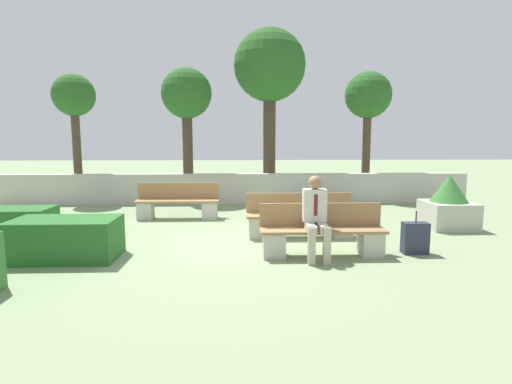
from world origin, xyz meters
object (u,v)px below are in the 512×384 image
object	(u,v)px
bench_front	(322,235)
suitcase	(415,238)
tree_leftmost	(74,100)
tree_center_right	(270,69)
tree_rightmost	(368,98)
planter_corner_left	(449,204)
tree_center_left	(187,98)
person_seated_man	(316,213)
bench_left_side	(178,205)
bench_right_side	(300,220)

from	to	relation	value
bench_front	suitcase	xyz separation A→B (m)	(1.61, 0.05, -0.07)
tree_leftmost	tree_center_right	bearing A→B (deg)	7.05
tree_rightmost	planter_corner_left	bearing A→B (deg)	-84.93
tree_center_left	tree_rightmost	size ratio (longest dim) A/B	1.01
planter_corner_left	tree_center_right	world-z (taller)	tree_center_right
person_seated_man	tree_center_left	size ratio (longest dim) A/B	0.32
bench_left_side	tree_rightmost	bearing A→B (deg)	36.53
person_seated_man	tree_center_right	size ratio (longest dim) A/B	0.24
bench_front	tree_leftmost	size ratio (longest dim) A/B	0.53
bench_front	tree_center_left	xyz separation A→B (m)	(-3.07, 6.48, 2.91)
bench_right_side	suitcase	distance (m)	2.20
bench_left_side	tree_rightmost	distance (m)	7.26
bench_left_side	tree_leftmost	world-z (taller)	tree_leftmost
bench_left_side	tree_center_right	world-z (taller)	tree_center_right
person_seated_man	suitcase	size ratio (longest dim) A/B	1.83
tree_rightmost	person_seated_man	bearing A→B (deg)	-113.44
bench_right_side	person_seated_man	size ratio (longest dim) A/B	1.58
tree_center_right	tree_rightmost	distance (m)	3.36
suitcase	tree_center_right	bearing A→B (deg)	106.19
planter_corner_left	tree_center_left	size ratio (longest dim) A/B	0.28
bench_right_side	bench_left_side	bearing A→B (deg)	147.70
tree_center_right	tree_rightmost	size ratio (longest dim) A/B	1.34
bench_front	tree_rightmost	distance (m)	7.79
person_seated_man	tree_rightmost	bearing A→B (deg)	66.56
person_seated_man	suitcase	distance (m)	1.83
person_seated_man	tree_leftmost	xyz separation A→B (m)	(-6.34, 6.37, 2.39)
bench_left_side	tree_leftmost	xyz separation A→B (m)	(-3.56, 2.94, 2.80)
planter_corner_left	suitcase	xyz separation A→B (m)	(-1.60, -1.97, -0.26)
tree_center_left	bench_right_side	bearing A→B (deg)	-60.83
bench_left_side	bench_right_side	distance (m)	3.38
planter_corner_left	suitcase	distance (m)	2.55
tree_center_right	person_seated_man	bearing A→B (deg)	-87.94
bench_left_side	tree_center_left	size ratio (longest dim) A/B	0.49
person_seated_man	tree_rightmost	xyz separation A→B (m)	(2.95, 6.80, 2.51)
bench_right_side	suitcase	world-z (taller)	bench_right_side
bench_right_side	suitcase	xyz separation A→B (m)	(1.80, -1.26, -0.07)
bench_left_side	planter_corner_left	xyz separation A→B (m)	(6.14, -1.28, 0.19)
bench_left_side	suitcase	xyz separation A→B (m)	(4.53, -3.24, -0.07)
bench_right_side	suitcase	bearing A→B (deg)	-31.52
planter_corner_left	tree_leftmost	size ratio (longest dim) A/B	0.30
tree_center_left	suitcase	bearing A→B (deg)	-53.95
bench_right_side	tree_rightmost	xyz separation A→B (m)	(2.99, 5.35, 2.92)
bench_front	person_seated_man	distance (m)	0.46
tree_center_right	tree_center_left	bearing A→B (deg)	-169.26
bench_front	tree_rightmost	bearing A→B (deg)	67.16
bench_left_side	person_seated_man	size ratio (longest dim) A/B	1.50
bench_right_side	tree_center_right	bearing A→B (deg)	95.77
person_seated_man	tree_rightmost	distance (m)	7.83
planter_corner_left	suitcase	bearing A→B (deg)	-129.21
person_seated_man	suitcase	world-z (taller)	person_seated_man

